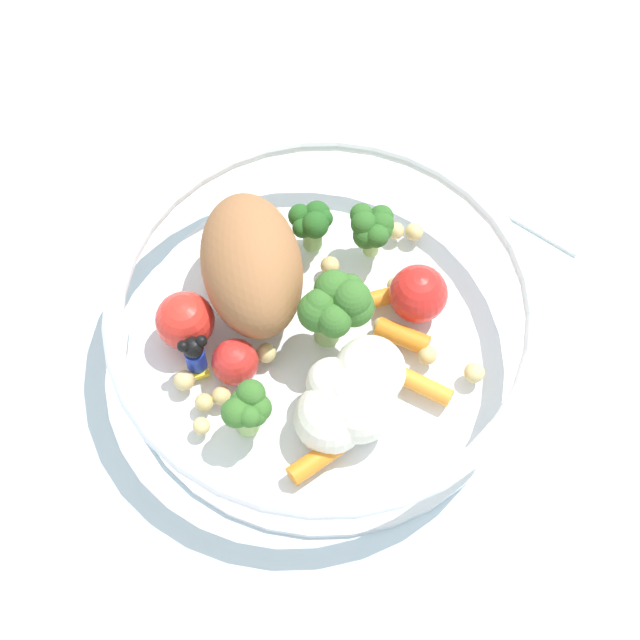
% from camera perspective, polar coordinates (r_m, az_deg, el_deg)
% --- Properties ---
extents(ground_plane, '(2.40, 2.40, 0.00)m').
position_cam_1_polar(ground_plane, '(0.55, 0.76, -1.03)').
color(ground_plane, silver).
extents(food_container, '(0.23, 0.23, 0.07)m').
position_cam_1_polar(food_container, '(0.52, -0.46, 0.01)').
color(food_container, white).
rests_on(food_container, ground_plane).
extents(folded_napkin, '(0.11, 0.14, 0.01)m').
position_cam_1_polar(folded_napkin, '(0.64, 13.87, 10.40)').
color(folded_napkin, white).
rests_on(folded_napkin, ground_plane).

